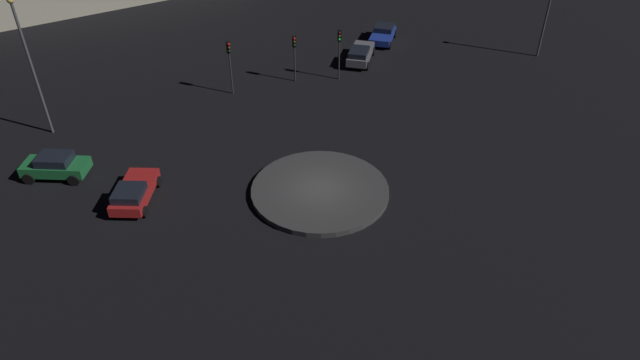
{
  "coord_description": "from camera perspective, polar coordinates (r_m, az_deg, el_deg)",
  "views": [
    {
      "loc": [
        -4.8,
        26.24,
        20.05
      ],
      "look_at": [
        0.0,
        0.0,
        0.93
      ],
      "focal_mm": 31.31,
      "sensor_mm": 36.0,
      "label": 1
    }
  ],
  "objects": [
    {
      "name": "roundabout_island",
      "position": [
        33.27,
        0.0,
        -1.06
      ],
      "size": [
        8.23,
        8.23,
        0.34
      ],
      "primitive_type": "cylinder",
      "color": "#383838",
      "rests_on": "ground_plane"
    },
    {
      "name": "traffic_light_south_near",
      "position": [
        45.4,
        -2.64,
        13.21
      ],
      "size": [
        0.35,
        0.39,
        3.86
      ],
      "rotation": [
        0.0,
        0.0,
        1.88
      ],
      "color": "#2D2D2D",
      "rests_on": "ground_plane"
    },
    {
      "name": "car_grey",
      "position": [
        49.71,
        4.14,
        12.74
      ],
      "size": [
        2.16,
        4.62,
        1.46
      ],
      "rotation": [
        0.0,
        0.0,
        -1.62
      ],
      "color": "slate",
      "rests_on": "ground_plane"
    },
    {
      "name": "car_green",
      "position": [
        37.95,
        -25.42,
        1.35
      ],
      "size": [
        4.07,
        2.38,
        1.55
      ],
      "rotation": [
        0.0,
        0.0,
        3.27
      ],
      "color": "#1E7238",
      "rests_on": "ground_plane"
    },
    {
      "name": "car_blue",
      "position": [
        54.42,
        6.45,
        14.61
      ],
      "size": [
        2.43,
        4.34,
        1.35
      ],
      "rotation": [
        0.0,
        0.0,
        1.48
      ],
      "color": "#1E38A5",
      "rests_on": "ground_plane"
    },
    {
      "name": "traffic_light_southeast",
      "position": [
        43.72,
        -9.23,
        12.28
      ],
      "size": [
        0.38,
        0.39,
        4.29
      ],
      "rotation": [
        0.0,
        0.0,
        2.24
      ],
      "color": "#2D2D2D",
      "rests_on": "ground_plane"
    },
    {
      "name": "streetlamp_southwest",
      "position": [
        53.26,
        22.36,
        16.15
      ],
      "size": [
        0.45,
        0.45,
        7.36
      ],
      "color": "#4C4C51",
      "rests_on": "ground_plane"
    },
    {
      "name": "ground_plane",
      "position": [
        33.37,
        0.0,
        -1.29
      ],
      "size": [
        117.02,
        117.02,
        0.0
      ],
      "primitive_type": "plane",
      "color": "black"
    },
    {
      "name": "streetlamp_east",
      "position": [
        41.22,
        -27.64,
        11.11
      ],
      "size": [
        0.44,
        0.44,
        9.5
      ],
      "color": "#4C4C51",
      "rests_on": "ground_plane"
    },
    {
      "name": "traffic_light_south",
      "position": [
        45.64,
        1.99,
        13.65
      ],
      "size": [
        0.32,
        0.37,
        4.19
      ],
      "rotation": [
        0.0,
        0.0,
        1.65
      ],
      "color": "#2D2D2D",
      "rests_on": "ground_plane"
    },
    {
      "name": "car_red",
      "position": [
        33.94,
        -18.48,
        -1.19
      ],
      "size": [
        2.54,
        4.26,
        1.4
      ],
      "rotation": [
        0.0,
        0.0,
        -1.42
      ],
      "color": "red",
      "rests_on": "ground_plane"
    }
  ]
}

